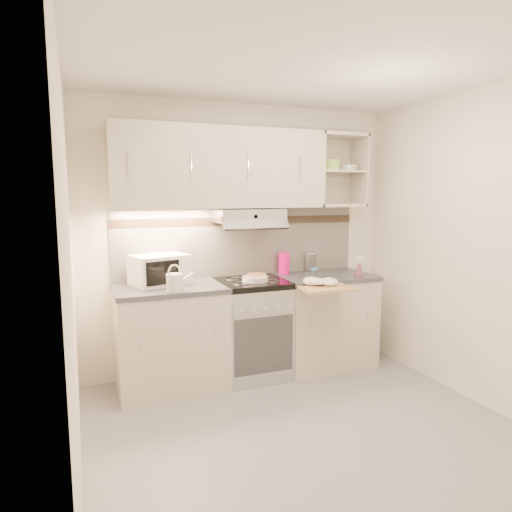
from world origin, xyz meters
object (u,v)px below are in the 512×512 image
Objects in this scene: glass_jar at (311,262)px; cutting_board at (324,287)px; electric_range at (252,328)px; spray_bottle at (359,268)px; pink_pitcher at (284,263)px; plate_stack at (255,279)px; microwave at (159,270)px; watering_can at (175,282)px.

cutting_board is at bearing -108.58° from glass_jar.
electric_range is 1.15m from spray_bottle.
glass_jar is at bearing 115.14° from spray_bottle.
pink_pitcher is 1.05× the size of glass_jar.
pink_pitcher is at bearing 33.08° from plate_stack.
electric_range is 4.37× the size of spray_bottle.
spray_bottle is at bearing -56.25° from glass_jar.
microwave is at bearing 175.00° from pink_pitcher.
glass_jar is at bearing -3.83° from watering_can.
cutting_board is at bearing -89.68° from pink_pitcher.
pink_pitcher is 1.02× the size of spray_bottle.
watering_can is 1.51m from glass_jar.
pink_pitcher is at bearing -12.25° from microwave.
microwave reaches higher than watering_can.
plate_stack is 1.11× the size of pink_pitcher.
glass_jar reaches higher than electric_range.
watering_can is 1.73m from spray_bottle.
microwave is 1.83m from spray_bottle.
cutting_board is at bearing -28.28° from watering_can.
cutting_board is (0.51, -0.40, 0.42)m from electric_range.
microwave is at bearing 82.10° from watering_can.
plate_stack is at bearing -8.35° from watering_can.
microwave reaches higher than electric_range.
electric_range is 1.00m from microwave.
cutting_board is (1.32, -0.52, -0.16)m from microwave.
spray_bottle is at bearing -8.92° from plate_stack.
spray_bottle is at bearing -44.80° from pink_pitcher.
electric_range is at bearing -163.14° from pink_pitcher.
electric_range is 2.07× the size of cutting_board.
electric_range is at bearing 96.25° from plate_stack.
pink_pitcher is 0.30m from glass_jar.
microwave is 2.27× the size of plate_stack.
pink_pitcher reaches higher than spray_bottle.
watering_can is 1.23m from pink_pitcher.
pink_pitcher reaches higher than electric_range.
glass_jar is 0.51m from spray_bottle.
watering_can is 0.58× the size of cutting_board.
cutting_board is (-0.48, -0.18, -0.11)m from spray_bottle.
watering_can is at bearing -168.53° from plate_stack.
microwave is 2.66× the size of glass_jar.
glass_jar is (0.71, 0.20, 0.55)m from electric_range.
spray_bottle is at bearing -19.95° from watering_can.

